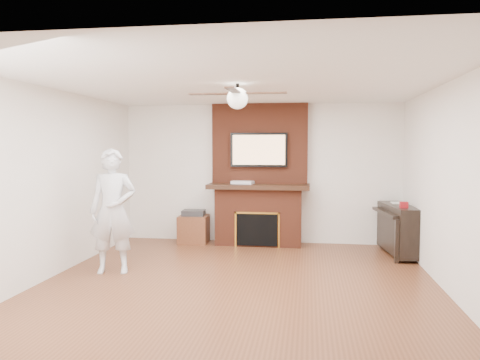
# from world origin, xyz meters

# --- Properties ---
(room_shell) EXTENTS (5.36, 5.86, 2.86)m
(room_shell) POSITION_xyz_m (0.00, 0.00, 1.25)
(room_shell) COLOR #582E1A
(room_shell) RESTS_ON ground
(fireplace) EXTENTS (1.78, 0.64, 2.50)m
(fireplace) POSITION_xyz_m (0.00, 2.55, 1.00)
(fireplace) COLOR maroon
(fireplace) RESTS_ON ground
(tv) EXTENTS (1.00, 0.08, 0.60)m
(tv) POSITION_xyz_m (0.00, 2.50, 1.68)
(tv) COLOR black
(tv) RESTS_ON fireplace
(ceiling_fan) EXTENTS (1.21, 1.21, 0.31)m
(ceiling_fan) POSITION_xyz_m (-0.00, 0.00, 2.33)
(ceiling_fan) COLOR black
(ceiling_fan) RESTS_ON room_shell
(person) EXTENTS (0.70, 0.55, 1.71)m
(person) POSITION_xyz_m (-1.78, 0.34, 0.85)
(person) COLOR silver
(person) RESTS_ON ground
(side_table) EXTENTS (0.54, 0.54, 0.59)m
(side_table) POSITION_xyz_m (-1.18, 2.48, 0.27)
(side_table) COLOR #5B2E1A
(side_table) RESTS_ON ground
(piano) EXTENTS (0.61, 1.27, 0.89)m
(piano) POSITION_xyz_m (2.30, 2.00, 0.43)
(piano) COLOR black
(piano) RESTS_ON ground
(cable_box) EXTENTS (0.40, 0.27, 0.05)m
(cable_box) POSITION_xyz_m (-0.28, 2.45, 1.11)
(cable_box) COLOR silver
(cable_box) RESTS_ON fireplace
(candle_orange) EXTENTS (0.07, 0.07, 0.13)m
(candle_orange) POSITION_xyz_m (-0.08, 2.35, 0.06)
(candle_orange) COLOR orange
(candle_orange) RESTS_ON ground
(candle_green) EXTENTS (0.07, 0.07, 0.09)m
(candle_green) POSITION_xyz_m (-0.02, 2.39, 0.05)
(candle_green) COLOR #2E7336
(candle_green) RESTS_ON ground
(candle_cream) EXTENTS (0.07, 0.07, 0.12)m
(candle_cream) POSITION_xyz_m (0.01, 2.39, 0.06)
(candle_cream) COLOR beige
(candle_cream) RESTS_ON ground
(candle_blue) EXTENTS (0.06, 0.06, 0.09)m
(candle_blue) POSITION_xyz_m (0.28, 2.36, 0.04)
(candle_blue) COLOR #2E418A
(candle_blue) RESTS_ON ground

